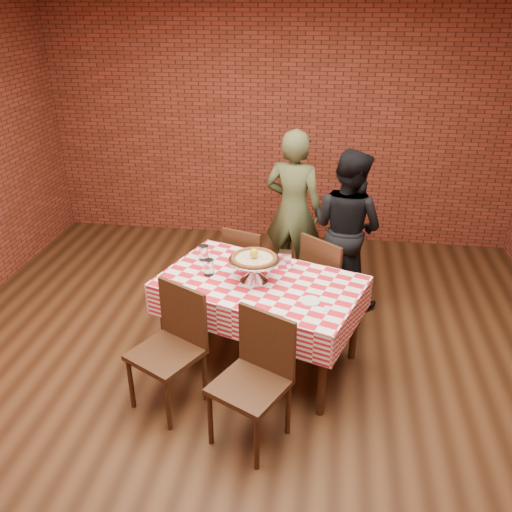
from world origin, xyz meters
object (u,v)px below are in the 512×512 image
table (260,322)px  pizza (254,259)px  chair_far_right (333,281)px  chair_far_left (250,266)px  diner_black (347,228)px  chair_near_left (166,353)px  pizza_stand (254,270)px  water_glass_left (209,267)px  diner_olive (293,210)px  chair_near_right (249,385)px  condiment_caddy (285,260)px  water_glass_right (204,253)px

table → pizza: pizza is taller
table → chair_far_right: bearing=47.7°
chair_far_left → chair_far_right: bearing=-177.8°
diner_black → chair_far_left: bearing=51.7°
pizza → chair_near_left: (-0.55, -0.63, -0.48)m
chair_far_left → pizza: bearing=119.0°
pizza_stand → water_glass_left: bearing=174.4°
pizza → diner_black: 1.34m
chair_far_right → diner_olive: size_ratio=0.56×
water_glass_left → chair_far_left: bearing=75.9°
chair_near_left → chair_near_right: 0.70m
chair_far_right → water_glass_left: bearing=68.7°
condiment_caddy → chair_far_left: size_ratio=0.17×
pizza_stand → pizza: size_ratio=1.13×
water_glass_left → diner_olive: bearing=67.2°
pizza → chair_near_left: size_ratio=0.39×
table → diner_olive: size_ratio=0.93×
water_glass_left → water_glass_right: (-0.10, 0.25, 0.00)m
pizza → diner_olive: (0.19, 1.37, -0.13)m
condiment_caddy → diner_olive: (-0.03, 1.13, -0.01)m
pizza_stand → condiment_caddy: (0.22, 0.24, -0.02)m
pizza → diner_olive: bearing=82.0°
chair_near_left → chair_far_left: (0.38, 1.47, -0.03)m
chair_near_right → water_glass_right: bearing=142.4°
pizza → table: bearing=-3.3°
pizza_stand → diner_black: diner_black is taller
condiment_caddy → chair_far_right: size_ratio=0.16×
diner_olive → chair_near_left: bearing=83.5°
chair_far_left → diner_black: (0.89, 0.27, 0.33)m
chair_far_right → diner_olive: bearing=-22.2°
table → pizza_stand: bearing=176.7°
water_glass_left → condiment_caddy: condiment_caddy is taller
chair_near_left → chair_near_right: (0.65, -0.26, -0.00)m
chair_far_left → diner_olive: 0.74m
chair_near_left → chair_far_left: 1.52m
chair_near_right → water_glass_left: bearing=143.6°
chair_near_left → chair_near_right: chair_near_left is taller
chair_near_left → chair_near_right: size_ratio=1.00×
pizza_stand → diner_black: (0.72, 1.11, -0.08)m
table → diner_black: 1.36m
chair_near_left → diner_olive: size_ratio=0.56×
pizza → chair_near_right: pizza is taller
water_glass_right → chair_far_left: size_ratio=0.15×
pizza → chair_far_left: 1.00m
condiment_caddy → diner_black: 1.01m
table → diner_olive: 1.45m
table → diner_black: diner_black is taller
diner_olive → pizza_stand: bearing=95.8°
pizza_stand → chair_far_left: bearing=101.1°
pizza → diner_black: (0.72, 1.11, -0.18)m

